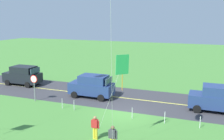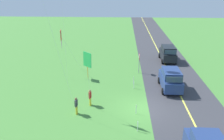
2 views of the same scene
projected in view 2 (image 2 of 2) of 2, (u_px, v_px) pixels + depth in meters
name	position (u px, v px, depth m)	size (l,w,h in m)	color
ground_plane	(143.00, 109.00, 20.92)	(120.00, 120.00, 0.10)	#478438
asphalt_road	(187.00, 110.00, 20.71)	(120.00, 7.00, 0.00)	#38383D
road_centre_stripe	(187.00, 110.00, 20.71)	(120.00, 0.16, 0.00)	#E5E04C
car_suv_foreground	(171.00, 79.00, 24.47)	(4.40, 2.12, 2.24)	navy
car_parked_east_near	(168.00, 53.00, 33.41)	(4.40, 2.12, 2.24)	black
stop_sign	(139.00, 59.00, 28.66)	(0.76, 0.08, 2.56)	gray
person_adult_near	(90.00, 97.00, 21.23)	(0.58, 0.22, 1.60)	yellow
person_adult_companion	(76.00, 105.00, 19.79)	(0.58, 0.22, 1.60)	yellow
kite_red_low	(87.00, 61.00, 18.11)	(2.10, 0.75, 5.71)	silver
kite_yellow_high	(61.00, 36.00, 26.94)	(2.91, 1.83, 5.62)	silver
fence_post_2	(138.00, 126.00, 17.58)	(0.05, 0.05, 0.90)	silver
fence_post_3	(136.00, 109.00, 19.97)	(0.05, 0.05, 0.90)	silver
fence_post_4	(134.00, 85.00, 24.83)	(0.05, 0.05, 0.90)	silver
fence_post_5	(133.00, 80.00, 25.92)	(0.05, 0.05, 0.90)	silver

